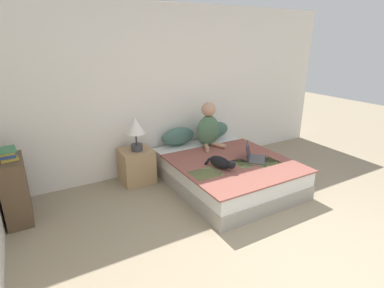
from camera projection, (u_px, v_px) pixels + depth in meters
name	position (u px, v px, depth m)	size (l,w,h in m)	color
ground_plane	(335.00, 283.00, 2.64)	(16.00, 16.00, 0.00)	gray
wall_back	(175.00, 90.00, 4.75)	(6.07, 0.05, 2.55)	white
bed	(226.00, 171.00, 4.38)	(1.57, 1.94, 0.42)	#9E998E
pillow_near	(178.00, 136.00, 4.80)	(0.57, 0.21, 0.29)	#42665B
pillow_far	(214.00, 130.00, 5.12)	(0.57, 0.21, 0.29)	#42665B
person_sitting	(208.00, 128.00, 4.71)	(0.40, 0.39, 0.71)	#476B4C
cat_tabby	(221.00, 162.00, 3.96)	(0.25, 0.55, 0.17)	black
laptop_open	(254.00, 156.00, 4.25)	(0.43, 0.43, 0.23)	#424247
nightstand	(137.00, 166.00, 4.46)	(0.46, 0.47, 0.51)	tan
table_lamp	(136.00, 129.00, 4.23)	(0.27, 0.27, 0.49)	#38383D
bookshelf	(15.00, 190.00, 3.47)	(0.27, 0.56, 0.77)	brown
book_stack_top	(8.00, 154.00, 3.32)	(0.20, 0.25, 0.13)	gold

